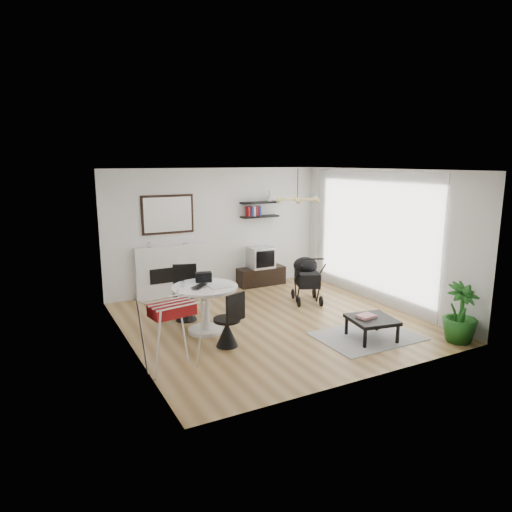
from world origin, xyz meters
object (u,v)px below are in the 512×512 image
dining_table (205,302)px  drying_rack (171,334)px  stroller (306,281)px  coffee_table (372,320)px  fireplace (171,265)px  tv_console (261,276)px  crt_tv (261,257)px  potted_plant (460,313)px

dining_table → drying_rack: (-0.95, -1.14, -0.00)m
stroller → coffee_table: bearing=-74.7°
dining_table → coffee_table: 2.76m
fireplace → tv_console: 2.18m
tv_console → coffee_table: bearing=-89.9°
dining_table → stroller: stroller is taller
fireplace → dining_table: 2.35m
stroller → coffee_table: (-0.22, -2.22, -0.11)m
crt_tv → tv_console: bearing=10.1°
fireplace → drying_rack: size_ratio=2.15×
tv_console → drying_rack: (-3.20, -3.35, 0.32)m
dining_table → stroller: 2.57m
fireplace → drying_rack: (-1.08, -3.48, -0.16)m
stroller → coffee_table: size_ratio=1.28×
fireplace → tv_console: fireplace is taller
tv_console → crt_tv: bearing=-169.9°
crt_tv → coffee_table: (0.03, -3.76, -0.34)m
coffee_table → crt_tv: bearing=90.4°
coffee_table → tv_console: bearing=90.1°
tv_console → coffee_table: tv_console is taller
potted_plant → crt_tv: bearing=105.0°
crt_tv → dining_table: crt_tv is taller
tv_console → dining_table: 3.17m
dining_table → potted_plant: 4.12m
crt_tv → potted_plant: size_ratio=0.58×
dining_table → drying_rack: 1.48m
coffee_table → potted_plant: potted_plant is taller
dining_table → drying_rack: size_ratio=1.10×
drying_rack → crt_tv: bearing=36.8°
dining_table → drying_rack: bearing=-129.6°
drying_rack → potted_plant: 4.53m
tv_console → dining_table: bearing=-135.6°
dining_table → potted_plant: bearing=-33.5°
fireplace → coffee_table: 4.45m
coffee_table → stroller: bearing=84.4°
tv_console → crt_tv: crt_tv is taller
drying_rack → coffee_table: bearing=-17.0°
drying_rack → stroller: drying_rack is taller
dining_table → potted_plant: size_ratio=1.15×
drying_rack → stroller: size_ratio=0.99×
tv_console → dining_table: size_ratio=1.02×
fireplace → tv_console: (2.12, -0.13, -0.47)m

